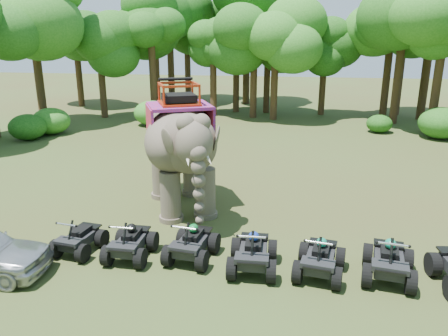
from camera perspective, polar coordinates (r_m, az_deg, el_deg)
The scene contains 27 objects.
ground at distance 14.69m, azimuth -0.75°, elevation -8.48°, with size 110.00×110.00×0.00m, color #47381E.
elephant at distance 16.18m, azimuth -5.65°, elevation 2.89°, with size 2.50×5.69×4.78m, color #4F463A, non-canonical shape.
atv_0 at distance 13.99m, azimuth -18.46°, elevation -8.21°, with size 1.13×1.55×1.15m, color black, non-canonical shape.
atv_1 at distance 13.24m, azimuth -12.16°, elevation -8.94°, with size 1.22×1.68×1.24m, color black, non-canonical shape.
atv_2 at distance 12.90m, azimuth -4.23°, elevation -9.21°, with size 1.26×1.73×1.28m, color black, non-canonical shape.
atv_3 at distance 12.33m, azimuth 3.83°, elevation -10.38°, with size 1.32×1.80×1.34m, color black, non-canonical shape.
atv_4 at distance 12.34m, azimuth 12.48°, elevation -10.89°, with size 1.26×1.73×1.29m, color black, non-canonical shape.
atv_5 at distance 12.70m, azimuth 20.80°, elevation -10.68°, with size 1.32×1.81×1.34m, color black, non-canonical shape.
tree_0 at distance 36.48m, azimuth 5.67°, elevation 12.63°, with size 4.88×4.88×6.97m, color #195114, non-canonical shape.
tree_1 at distance 36.23m, azimuth 12.86°, elevation 12.10°, with size 4.74×4.74×6.77m, color #195114, non-canonical shape.
tree_2 at distance 36.52m, azimuth 20.69°, elevation 13.17°, with size 6.23×6.23×8.90m, color #195114, non-canonical shape.
tree_3 at distance 32.25m, azimuth 26.33°, elevation 12.05°, with size 6.19×6.19×8.85m, color #195114, non-canonical shape.
tree_26 at distance 34.68m, azimuth -23.35°, elevation 13.58°, with size 6.96×6.96×9.94m, color #195114, non-canonical shape.
tree_27 at distance 35.43m, azimuth -15.76°, elevation 12.21°, with size 5.11×5.11×7.29m, color #195114, non-canonical shape.
tree_28 at distance 37.52m, azimuth -8.94°, elevation 14.19°, with size 6.30×6.30×9.01m, color #195114, non-canonical shape.
tree_29 at distance 34.93m, azimuth -1.42°, elevation 12.88°, with size 5.20×5.20×7.43m, color #195114, non-canonical shape.
tree_30 at distance 34.05m, azimuth 21.97°, elevation 12.98°, with size 6.37×6.37×9.10m, color #195114, non-canonical shape.
tree_31 at distance 36.69m, azimuth 1.61°, elevation 12.84°, with size 4.98×4.98×7.12m, color #195114, non-canonical shape.
tree_32 at distance 37.94m, azimuth 22.20°, elevation 13.24°, with size 6.34×6.34×9.06m, color #195114, non-canonical shape.
tree_33 at distance 40.99m, azimuth 2.98°, elevation 15.81°, with size 7.50×7.50×10.72m, color #195114, non-canonical shape.
tree_34 at distance 34.19m, azimuth 3.93°, elevation 13.11°, with size 5.50×5.50×7.86m, color #195114, non-canonical shape.
tree_35 at distance 43.13m, azimuth -4.81°, elevation 14.61°, with size 6.20×6.20×8.85m, color #195114, non-canonical shape.
tree_36 at distance 35.01m, azimuth -9.34°, elevation 13.13°, with size 5.59×5.59×7.99m, color #195114, non-canonical shape.
tree_37 at distance 33.48m, azimuth 6.66°, elevation 12.99°, with size 5.53×5.53×7.91m, color #195114, non-canonical shape.
tree_38 at distance 40.22m, azimuth -7.01°, elevation 14.62°, with size 6.46×6.46×9.23m, color #195114, non-canonical shape.
tree_39 at distance 41.65m, azimuth -18.60°, elevation 13.39°, with size 5.87×5.87×8.39m, color #195114, non-canonical shape.
tree_40 at distance 36.47m, azimuth 25.21°, elevation 13.93°, with size 7.37×7.37×10.52m, color #195114, non-canonical shape.
Camera 1 is at (2.30, -13.03, 6.38)m, focal length 35.00 mm.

